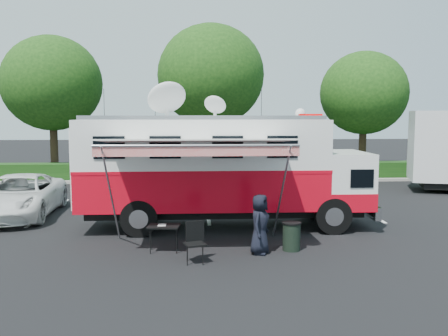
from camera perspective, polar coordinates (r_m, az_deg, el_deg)
The scene contains 10 objects.
ground_plane at distance 16.48m, azimuth 0.11°, elevation -6.77°, with size 120.00×120.00×0.00m, color black.
back_border at distance 29.05m, azimuth 0.79°, elevation 8.71°, with size 60.00×6.14×8.87m.
stall_lines at distance 19.39m, azimuth -1.93°, elevation -4.81°, with size 24.12×5.50×0.01m.
command_truck at distance 16.15m, azimuth -0.18°, elevation -0.08°, with size 9.39×2.58×4.51m.
awning at distance 13.38m, azimuth -3.13°, elevation 2.81°, with size 5.12×2.65×3.09m.
white_suv at distance 19.61m, azimuth -22.35°, elevation -5.16°, with size 2.50×5.42×1.51m, color silver.
person at distance 13.45m, azimuth 4.09°, elevation -9.73°, with size 0.78×0.51×1.59m, color black.
folding_table at distance 13.55m, azimuth -6.91°, elevation -6.72°, with size 0.91×0.69×0.72m.
folding_chair at distance 12.59m, azimuth -3.34°, elevation -8.01°, with size 0.61×0.64×1.01m.
trash_bin at distance 13.76m, azimuth 7.72°, elevation -7.73°, with size 0.52×0.52×0.78m.
Camera 1 is at (-1.00, -16.04, 3.66)m, focal length 40.00 mm.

